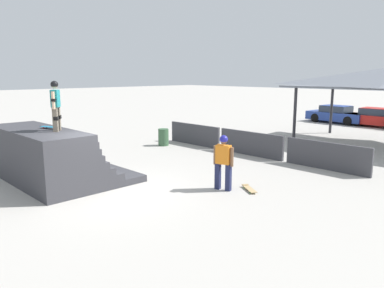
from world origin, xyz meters
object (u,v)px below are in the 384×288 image
at_px(skateboard_on_deck, 51,127).
at_px(skateboard_on_ground, 249,188).
at_px(skater_on_deck, 56,102).
at_px(trash_bin, 163,137).
at_px(parked_car_blue, 337,115).
at_px(bystander_walking, 223,158).
at_px(parked_car_red, 378,118).

xyz_separation_m(skateboard_on_deck, skateboard_on_ground, (5.16, 3.91, -1.79)).
relative_size(skater_on_deck, skateboard_on_deck, 1.95).
xyz_separation_m(trash_bin, parked_car_blue, (2.05, 14.96, 0.18)).
relative_size(skater_on_deck, bystander_walking, 0.91).
bearing_deg(skateboard_on_deck, bystander_walking, 17.41).
distance_m(skater_on_deck, parked_car_blue, 21.92).
xyz_separation_m(skateboard_on_ground, parked_car_red, (-2.56, 17.79, 0.54)).
xyz_separation_m(skateboard_on_ground, parked_car_blue, (-5.50, 17.83, 0.54)).
bearing_deg(skateboard_on_ground, parked_car_red, -49.90).
distance_m(skateboard_on_deck, trash_bin, 7.33).
distance_m(skateboard_on_deck, bystander_walking, 5.73).
relative_size(skater_on_deck, skateboard_on_ground, 1.91).
xyz_separation_m(parked_car_blue, parked_car_red, (2.94, -0.03, 0.00)).
distance_m(skater_on_deck, bystander_walking, 5.50).
xyz_separation_m(trash_bin, parked_car_red, (4.99, 14.93, 0.18)).
bearing_deg(skater_on_deck, skateboard_on_deck, -147.53).
relative_size(skateboard_on_ground, parked_car_blue, 0.19).
height_order(skater_on_deck, skateboard_on_deck, skater_on_deck).
xyz_separation_m(skateboard_on_ground, trash_bin, (-7.56, 2.87, 0.37)).
height_order(skateboard_on_deck, parked_car_red, skateboard_on_deck).
distance_m(skater_on_deck, parked_car_red, 21.96).
relative_size(bystander_walking, skateboard_on_ground, 2.11).
bearing_deg(skater_on_deck, parked_car_blue, 130.89).
bearing_deg(trash_bin, skateboard_on_deck, -70.57).
bearing_deg(skateboard_on_ground, skater_on_deck, 73.00).
relative_size(trash_bin, parked_car_blue, 0.20).
distance_m(bystander_walking, trash_bin, 7.77).
bearing_deg(parked_car_blue, skateboard_on_ground, -68.44).
bearing_deg(skateboard_on_deck, skateboard_on_ground, 18.14).
relative_size(skater_on_deck, parked_car_red, 0.36).
relative_size(bystander_walking, parked_car_red, 0.39).
relative_size(bystander_walking, parked_car_blue, 0.40).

